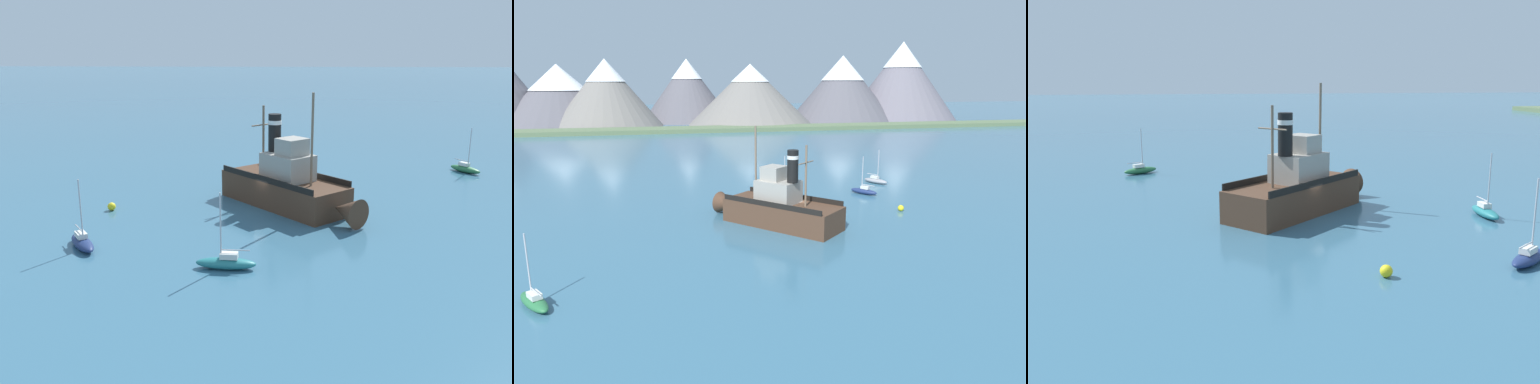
# 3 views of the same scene
# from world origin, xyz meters

# --- Properties ---
(ground_plane) EXTENTS (600.00, 600.00, 0.00)m
(ground_plane) POSITION_xyz_m (0.00, 0.00, 0.00)
(ground_plane) COLOR #38667F
(old_tugboat) EXTENTS (12.15, 12.95, 9.90)m
(old_tugboat) POSITION_xyz_m (-1.62, -0.21, 1.83)
(old_tugboat) COLOR #4C3323
(old_tugboat) RESTS_ON ground
(sailboat_green) EXTENTS (3.01, 3.78, 4.90)m
(sailboat_green) POSITION_xyz_m (-21.07, -14.11, 0.43)
(sailboat_green) COLOR #286B3D
(sailboat_green) RESTS_ON ground
(sailboat_teal) EXTENTS (3.85, 1.31, 4.90)m
(sailboat_teal) POSITION_xyz_m (2.37, 13.30, 0.43)
(sailboat_teal) COLOR #23757A
(sailboat_teal) RESTS_ON ground
(sailboat_navy) EXTENTS (3.09, 3.74, 4.90)m
(sailboat_navy) POSITION_xyz_m (12.59, 10.19, 0.43)
(sailboat_navy) COLOR navy
(sailboat_navy) RESTS_ON ground
(mooring_buoy) EXTENTS (0.69, 0.69, 0.69)m
(mooring_buoy) POSITION_xyz_m (13.22, 1.54, 0.34)
(mooring_buoy) COLOR yellow
(mooring_buoy) RESTS_ON ground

